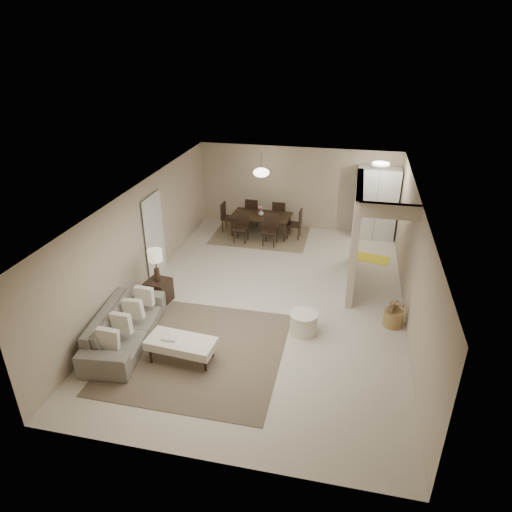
% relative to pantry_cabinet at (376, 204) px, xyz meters
% --- Properties ---
extents(floor, '(9.00, 9.00, 0.00)m').
position_rel_pantry_cabinet_xyz_m(floor, '(-2.35, -4.15, -1.05)').
color(floor, beige).
rests_on(floor, ground).
extents(ceiling, '(9.00, 9.00, 0.00)m').
position_rel_pantry_cabinet_xyz_m(ceiling, '(-2.35, -4.15, 1.45)').
color(ceiling, white).
rests_on(ceiling, back_wall).
extents(back_wall, '(6.00, 0.00, 6.00)m').
position_rel_pantry_cabinet_xyz_m(back_wall, '(-2.35, 0.35, 0.20)').
color(back_wall, tan).
rests_on(back_wall, floor).
extents(left_wall, '(0.00, 9.00, 9.00)m').
position_rel_pantry_cabinet_xyz_m(left_wall, '(-5.35, -4.15, 0.20)').
color(left_wall, tan).
rests_on(left_wall, floor).
extents(right_wall, '(0.00, 9.00, 9.00)m').
position_rel_pantry_cabinet_xyz_m(right_wall, '(0.65, -4.15, 0.20)').
color(right_wall, tan).
rests_on(right_wall, floor).
extents(partition, '(0.15, 2.50, 2.50)m').
position_rel_pantry_cabinet_xyz_m(partition, '(-0.55, -2.90, 0.20)').
color(partition, tan).
rests_on(partition, floor).
extents(doorway, '(0.04, 0.90, 2.04)m').
position_rel_pantry_cabinet_xyz_m(doorway, '(-5.32, -3.55, -0.03)').
color(doorway, black).
rests_on(doorway, floor).
extents(pantry_cabinet, '(1.20, 0.55, 2.10)m').
position_rel_pantry_cabinet_xyz_m(pantry_cabinet, '(0.00, 0.00, 0.00)').
color(pantry_cabinet, silver).
rests_on(pantry_cabinet, floor).
extents(flush_light, '(0.44, 0.44, 0.05)m').
position_rel_pantry_cabinet_xyz_m(flush_light, '(-0.05, -0.95, 1.41)').
color(flush_light, white).
rests_on(flush_light, ceiling).
extents(living_rug, '(3.20, 3.20, 0.01)m').
position_rel_pantry_cabinet_xyz_m(living_rug, '(-3.32, -6.31, -1.04)').
color(living_rug, brown).
rests_on(living_rug, floor).
extents(sofa, '(2.48, 1.19, 0.70)m').
position_rel_pantry_cabinet_xyz_m(sofa, '(-4.80, -6.31, -0.70)').
color(sofa, slate).
rests_on(sofa, floor).
extents(ottoman_bench, '(1.31, 0.69, 0.45)m').
position_rel_pantry_cabinet_xyz_m(ottoman_bench, '(-3.52, -6.61, -0.69)').
color(ottoman_bench, silver).
rests_on(ottoman_bench, living_rug).
extents(side_table, '(0.56, 0.56, 0.54)m').
position_rel_pantry_cabinet_xyz_m(side_table, '(-4.75, -4.77, -0.78)').
color(side_table, black).
rests_on(side_table, floor).
extents(table_lamp, '(0.32, 0.32, 0.76)m').
position_rel_pantry_cabinet_xyz_m(table_lamp, '(-4.75, -4.77, 0.05)').
color(table_lamp, '#44301D').
rests_on(table_lamp, side_table).
extents(round_pouf, '(0.57, 0.57, 0.45)m').
position_rel_pantry_cabinet_xyz_m(round_pouf, '(-1.42, -5.25, -0.83)').
color(round_pouf, silver).
rests_on(round_pouf, floor).
extents(wicker_basket, '(0.47, 0.47, 0.34)m').
position_rel_pantry_cabinet_xyz_m(wicker_basket, '(0.38, -4.60, -0.88)').
color(wicker_basket, olive).
rests_on(wicker_basket, floor).
extents(dining_rug, '(2.80, 2.10, 0.01)m').
position_rel_pantry_cabinet_xyz_m(dining_rug, '(-3.29, -0.53, -1.04)').
color(dining_rug, '#766149').
rests_on(dining_rug, floor).
extents(dining_table, '(1.79, 1.05, 0.62)m').
position_rel_pantry_cabinet_xyz_m(dining_table, '(-3.29, -0.53, -0.74)').
color(dining_table, black).
rests_on(dining_table, dining_rug).
extents(dining_chairs, '(2.42, 1.79, 0.90)m').
position_rel_pantry_cabinet_xyz_m(dining_chairs, '(-3.29, -0.53, -0.60)').
color(dining_chairs, black).
rests_on(dining_chairs, dining_rug).
extents(vase, '(0.18, 0.18, 0.17)m').
position_rel_pantry_cabinet_xyz_m(vase, '(-3.29, -0.53, -0.35)').
color(vase, white).
rests_on(vase, dining_table).
extents(yellow_mat, '(0.99, 0.74, 0.01)m').
position_rel_pantry_cabinet_xyz_m(yellow_mat, '(-0.01, -1.49, -1.04)').
color(yellow_mat, yellow).
rests_on(yellow_mat, floor).
extents(pendant_light, '(0.46, 0.46, 0.71)m').
position_rel_pantry_cabinet_xyz_m(pendant_light, '(-3.29, -0.53, 0.87)').
color(pendant_light, '#44301D').
rests_on(pendant_light, ceiling).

